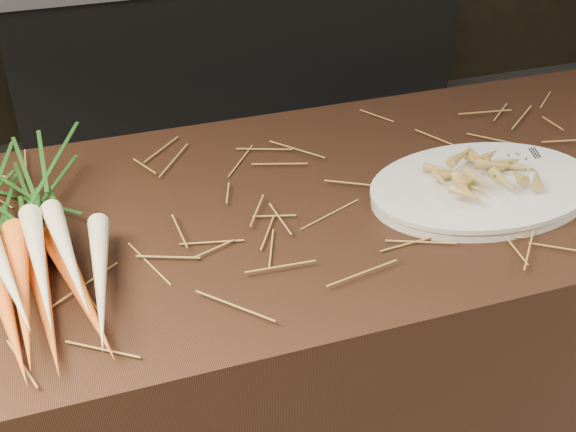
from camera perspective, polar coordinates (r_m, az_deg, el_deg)
name	(u,v)px	position (r m, az deg, el deg)	size (l,w,h in m)	color
main_counter	(319,374)	(1.58, 2.46, -12.34)	(2.40, 0.70, 0.90)	black
back_counter	(232,56)	(3.20, -4.45, 12.48)	(1.82, 0.62, 0.84)	black
straw_bedding	(325,192)	(1.29, 2.96, 1.90)	(1.40, 0.60, 0.02)	#A57E2A
root_veg_bunch	(26,222)	(1.20, -19.97, -0.43)	(0.25, 0.59, 0.11)	#D35521
serving_platter	(482,190)	(1.33, 15.08, 2.02)	(0.42, 0.28, 0.02)	white
roasted_veg_heap	(485,173)	(1.32, 15.30, 3.28)	(0.20, 0.15, 0.05)	#A2843E
serving_fork	(560,175)	(1.40, 20.69, 3.05)	(0.01, 0.16, 0.00)	silver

